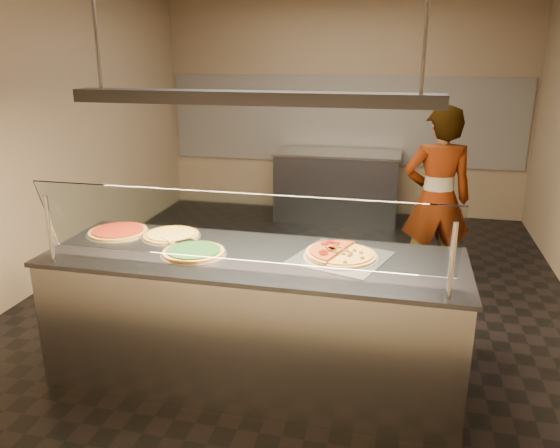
% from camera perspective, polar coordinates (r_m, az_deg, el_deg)
% --- Properties ---
extents(ground, '(5.00, 6.00, 0.02)m').
position_cam_1_polar(ground, '(5.26, 2.10, -7.47)').
color(ground, black).
rests_on(ground, ground).
extents(wall_back, '(5.00, 0.02, 3.00)m').
position_cam_1_polar(wall_back, '(7.77, 6.59, 12.22)').
color(wall_back, '#937D5F').
rests_on(wall_back, ground).
extents(wall_front, '(5.00, 0.02, 3.00)m').
position_cam_1_polar(wall_front, '(2.03, -14.03, -3.83)').
color(wall_front, '#937D5F').
rests_on(wall_front, ground).
extents(wall_left, '(0.02, 6.00, 3.00)m').
position_cam_1_polar(wall_left, '(5.83, -23.06, 9.15)').
color(wall_left, '#937D5F').
rests_on(wall_left, ground).
extents(tile_band, '(4.90, 0.02, 1.20)m').
position_cam_1_polar(tile_band, '(7.77, 6.51, 10.73)').
color(tile_band, silver).
rests_on(tile_band, wall_back).
extents(serving_counter, '(2.78, 0.94, 0.93)m').
position_cam_1_polar(serving_counter, '(3.82, -2.70, -9.79)').
color(serving_counter, '#B7B7BC').
rests_on(serving_counter, ground).
extents(sneeze_guard, '(2.54, 0.18, 0.54)m').
position_cam_1_polar(sneeze_guard, '(3.22, -4.54, -0.46)').
color(sneeze_guard, '#B7B7BC').
rests_on(sneeze_guard, serving_counter).
extents(perforated_tray, '(0.70, 0.70, 0.01)m').
position_cam_1_polar(perforated_tray, '(3.60, 6.36, -3.41)').
color(perforated_tray, silver).
rests_on(perforated_tray, serving_counter).
extents(half_pizza_pepperoni, '(0.36, 0.51, 0.05)m').
position_cam_1_polar(half_pizza_pepperoni, '(3.60, 4.63, -2.86)').
color(half_pizza_pepperoni, olive).
rests_on(half_pizza_pepperoni, perforated_tray).
extents(half_pizza_sausage, '(0.36, 0.51, 0.04)m').
position_cam_1_polar(half_pizza_sausage, '(3.58, 8.12, -3.25)').
color(half_pizza_sausage, olive).
rests_on(half_pizza_sausage, perforated_tray).
extents(pizza_spinach, '(0.44, 0.44, 0.03)m').
position_cam_1_polar(pizza_spinach, '(3.68, -9.00, -2.88)').
color(pizza_spinach, silver).
rests_on(pizza_spinach, serving_counter).
extents(pizza_cheese, '(0.43, 0.43, 0.03)m').
position_cam_1_polar(pizza_cheese, '(4.05, -11.28, -1.10)').
color(pizza_cheese, silver).
rests_on(pizza_cheese, serving_counter).
extents(pizza_tomato, '(0.46, 0.46, 0.03)m').
position_cam_1_polar(pizza_tomato, '(4.22, -16.53, -0.72)').
color(pizza_tomato, silver).
rests_on(pizza_tomato, serving_counter).
extents(pizza_spatula, '(0.29, 0.17, 0.02)m').
position_cam_1_polar(pizza_spatula, '(3.87, -10.87, -1.72)').
color(pizza_spatula, '#B7B7BC').
rests_on(pizza_spatula, pizza_spinach).
extents(prep_table, '(1.66, 0.74, 0.93)m').
position_cam_1_polar(prep_table, '(7.49, 5.96, 4.01)').
color(prep_table, '#434349').
rests_on(prep_table, ground).
extents(worker, '(0.71, 0.53, 1.77)m').
position_cam_1_polar(worker, '(5.35, 16.07, 2.47)').
color(worker, '#302A36').
rests_on(worker, ground).
extents(heat_lamp_housing, '(2.30, 0.18, 0.08)m').
position_cam_1_polar(heat_lamp_housing, '(3.40, -3.07, 13.02)').
color(heat_lamp_housing, '#434349').
rests_on(heat_lamp_housing, ceiling).
extents(lamp_rod_left, '(0.02, 0.02, 1.01)m').
position_cam_1_polar(lamp_rod_left, '(3.80, -18.93, 20.88)').
color(lamp_rod_left, '#B7B7BC').
rests_on(lamp_rod_left, ceiling).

